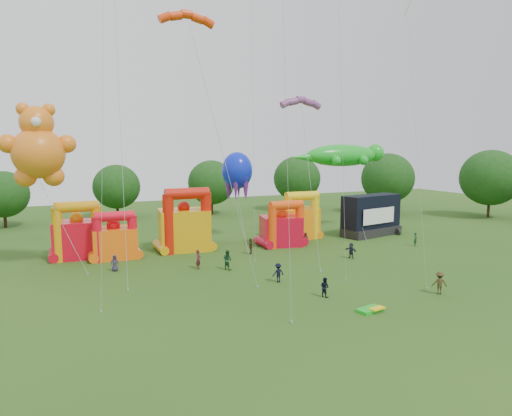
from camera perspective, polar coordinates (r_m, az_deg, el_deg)
name	(u,v)px	position (r m, az deg, el deg)	size (l,w,h in m)	color
ground	(367,334)	(30.57, 13.66, -15.11)	(160.00, 160.00, 0.00)	#234914
tree_ring	(348,237)	(28.57, 11.47, -3.52)	(121.22, 123.29, 12.07)	#352314
bouncy_castle_0	(77,236)	(52.25, -21.43, -3.28)	(5.15, 4.25, 6.21)	red
bouncy_castle_1	(114,240)	(50.74, -17.30, -3.84)	(4.51, 3.63, 5.19)	#FF610D
bouncy_castle_2	(185,226)	(52.93, -8.90, -2.29)	(6.05, 5.09, 7.30)	orange
bouncy_castle_3	(282,228)	(54.94, 3.25, -2.52)	(5.41, 4.72, 5.57)	red
bouncy_castle_4	(297,220)	(59.54, 5.15, -1.53)	(5.38, 4.47, 6.23)	orange
stage_trailer	(371,216)	(63.29, 14.20, -0.93)	(9.18, 4.95, 5.50)	black
teddy_bear_kite	(49,182)	(46.83, -24.45, 2.95)	(7.10, 5.94, 15.90)	orange
gecko_kite	(347,174)	(63.82, 11.35, 4.14)	(14.98, 10.43, 12.37)	green
octopus_kite	(240,200)	(56.96, -2.01, 0.94)	(4.30, 10.97, 11.29)	#0D21CC
parafoil_kites	(195,143)	(39.80, -7.62, 8.10)	(21.12, 12.37, 28.37)	#F1380B
diamond_kites	(278,93)	(40.88, 2.73, 14.18)	(28.05, 23.30, 42.68)	red
folded_kite_bundle	(371,309)	(34.54, 14.16, -12.20)	(2.17, 1.42, 0.31)	green
spectator_0	(115,263)	(45.75, -17.25, -6.59)	(0.77, 0.50, 1.58)	#2D2742
spectator_1	(198,259)	(44.84, -7.21, -6.40)	(0.69, 0.45, 1.88)	#511725
spectator_2	(227,260)	(44.31, -3.59, -6.48)	(0.94, 0.73, 1.94)	#1B4325
spectator_3	(278,273)	(40.25, 2.78, -8.09)	(1.09, 0.63, 1.69)	black
spectator_4	(251,246)	(50.64, -0.67, -4.79)	(1.05, 0.44, 1.79)	#3E3218
spectator_5	(351,251)	(49.78, 11.80, -5.23)	(1.55, 0.49, 1.67)	#202036
spectator_6	(305,239)	(55.48, 6.20, -3.86)	(0.77, 0.50, 1.58)	#4E1620
spectator_7	(416,239)	(58.02, 19.32, -3.71)	(0.60, 0.39, 1.65)	#1A4223
spectator_8	(325,287)	(36.82, 8.58, -9.75)	(0.76, 0.60, 1.57)	black
spectator_9	(440,283)	(39.85, 21.96, -8.68)	(1.19, 0.68, 1.84)	#3C2F18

